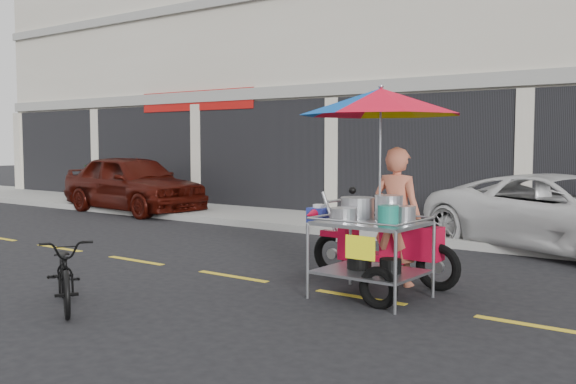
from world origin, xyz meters
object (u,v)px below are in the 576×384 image
Objects in this scene: near_bicycle at (65,272)px; food_vendor_rig at (384,163)px; white_pickup at (564,214)px; maroon_sedan at (133,183)px.

near_bicycle is 3.89m from food_vendor_rig.
food_vendor_rig is (-1.10, -4.28, 0.93)m from white_pickup.
white_pickup is 4.52m from food_vendor_rig.
white_pickup is at bearing -83.91° from maroon_sedan.
maroon_sedan is at bearing 157.72° from food_vendor_rig.
food_vendor_rig is (9.57, -4.18, 0.82)m from maroon_sedan.
food_vendor_rig reaches higher than white_pickup.
maroon_sedan is 2.94× the size of near_bicycle.
white_pickup is 1.86× the size of food_vendor_rig.
maroon_sedan is 1.79× the size of food_vendor_rig.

